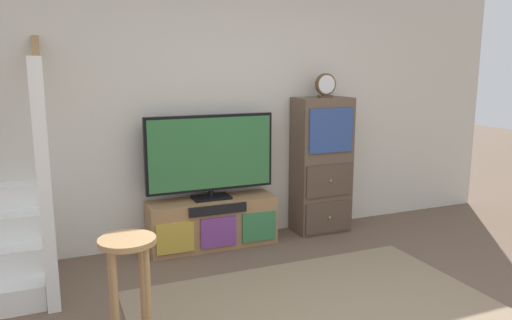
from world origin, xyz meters
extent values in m
cube|color=beige|center=(0.00, 2.46, 1.35)|extent=(6.40, 0.12, 2.70)
cube|color=#847056|center=(0.00, 0.60, 0.01)|extent=(2.60, 1.80, 0.01)
cube|color=#997047|center=(-0.30, 2.20, 0.24)|extent=(1.24, 0.36, 0.47)
cube|color=#B79333|center=(-0.71, 2.01, 0.20)|extent=(0.35, 0.02, 0.28)
cube|color=#70387F|center=(-0.30, 2.01, 0.20)|extent=(0.35, 0.02, 0.28)
cube|color=#337042|center=(0.11, 2.01, 0.20)|extent=(0.35, 0.02, 0.28)
cube|color=black|center=(-0.30, 2.01, 0.42)|extent=(0.56, 0.02, 0.09)
cube|color=black|center=(-0.30, 2.22, 0.49)|extent=(0.36, 0.22, 0.02)
cylinder|color=black|center=(-0.30, 2.22, 0.53)|extent=(0.05, 0.05, 0.06)
cube|color=black|center=(-0.30, 2.22, 0.92)|extent=(1.25, 0.05, 0.73)
cube|color=#2D6B38|center=(-0.30, 2.19, 0.92)|extent=(1.20, 0.01, 0.68)
cube|color=brown|center=(0.91, 2.21, 0.71)|extent=(0.58, 0.34, 1.42)
cube|color=#4E3C2F|center=(0.91, 2.03, 0.19)|extent=(0.53, 0.02, 0.33)
sphere|color=olive|center=(0.91, 2.01, 0.19)|extent=(0.03, 0.03, 0.03)
cube|color=#4E3C2F|center=(0.91, 2.03, 0.58)|extent=(0.53, 0.02, 0.33)
sphere|color=olive|center=(0.91, 2.01, 0.58)|extent=(0.03, 0.03, 0.03)
cube|color=#2D4784|center=(0.91, 2.03, 1.10)|extent=(0.49, 0.02, 0.45)
cube|color=#4C3823|center=(0.92, 2.19, 1.43)|extent=(0.13, 0.08, 0.02)
cylinder|color=brown|center=(0.92, 2.19, 1.55)|extent=(0.22, 0.04, 0.22)
cylinder|color=silver|center=(0.92, 2.16, 1.55)|extent=(0.19, 0.01, 0.19)
cube|color=white|center=(-1.75, 1.40, 0.90)|extent=(0.09, 0.09, 1.80)
cube|color=#9E7547|center=(-1.75, 2.05, 1.70)|extent=(0.06, 1.33, 0.99)
cylinder|color=#A37A4C|center=(-1.41, 0.55, 0.35)|extent=(0.04, 0.04, 0.70)
cylinder|color=#A37A4C|center=(-1.22, 0.55, 0.35)|extent=(0.04, 0.04, 0.70)
cylinder|color=#A37A4C|center=(-1.41, 0.73, 0.35)|extent=(0.04, 0.04, 0.70)
cylinder|color=#A37A4C|center=(-1.22, 0.73, 0.35)|extent=(0.04, 0.04, 0.70)
cylinder|color=#A37A4C|center=(-1.31, 0.64, 0.72)|extent=(0.34, 0.34, 0.03)
camera|label=1|loc=(-1.67, -2.20, 1.74)|focal=34.59mm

